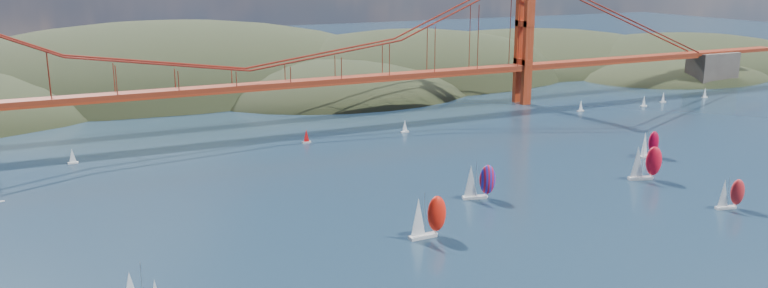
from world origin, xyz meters
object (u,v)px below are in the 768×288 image
at_px(racer_1, 730,193).
at_px(racer_rwb, 479,181).
at_px(racer_3, 649,144).
at_px(racer_0, 427,216).
at_px(racer_2, 645,162).

xyz_separation_m(racer_1, racer_rwb, (-51.73, 33.88, 0.73)).
relative_size(racer_1, racer_3, 0.94).
xyz_separation_m(racer_0, racer_2, (77.02, 13.31, 0.10)).
height_order(racer_2, racer_3, racer_2).
distance_m(racer_1, racer_3, 50.46).
xyz_separation_m(racer_0, racer_3, (96.53, 31.58, -0.71)).
bearing_deg(racer_0, racer_1, -12.85).
xyz_separation_m(racer_0, racer_1, (77.26, -15.06, -0.97)).
height_order(racer_0, racer_rwb, racer_0).
distance_m(racer_0, racer_1, 78.72).
bearing_deg(racer_3, racer_1, -117.24).
distance_m(racer_0, racer_3, 101.57).
height_order(racer_1, racer_2, racer_2).
xyz_separation_m(racer_3, racer_rwb, (-71.00, -12.76, 0.47)).
bearing_deg(racer_rwb, racer_3, 24.26).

